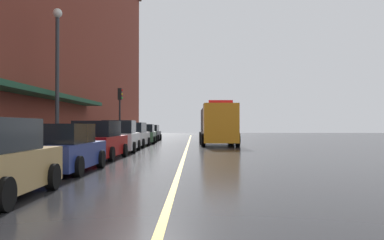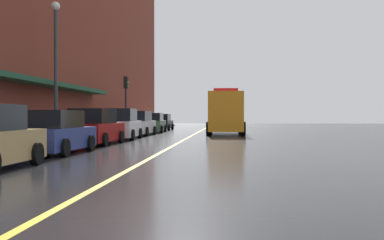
# 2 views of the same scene
# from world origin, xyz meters

# --- Properties ---
(ground_plane) EXTENTS (112.00, 112.00, 0.00)m
(ground_plane) POSITION_xyz_m (0.00, 25.00, 0.00)
(ground_plane) COLOR #232326
(sidewalk_left) EXTENTS (2.40, 70.00, 0.15)m
(sidewalk_left) POSITION_xyz_m (-6.20, 25.00, 0.07)
(sidewalk_left) COLOR #ADA8A0
(sidewalk_left) RESTS_ON ground
(lane_center_stripe) EXTENTS (0.16, 70.00, 0.01)m
(lane_center_stripe) POSITION_xyz_m (0.00, 25.00, 0.00)
(lane_center_stripe) COLOR gold
(lane_center_stripe) RESTS_ON ground
(parked_car_2) EXTENTS (2.22, 4.45, 1.62)m
(parked_car_2) POSITION_xyz_m (-3.94, 10.76, 0.77)
(parked_car_2) COLOR navy
(parked_car_2) RESTS_ON ground
(parked_car_3) EXTENTS (2.21, 4.60, 1.77)m
(parked_car_3) POSITION_xyz_m (-3.99, 16.25, 0.83)
(parked_car_3) COLOR maroon
(parked_car_3) RESTS_ON ground
(parked_car_4) EXTENTS (2.24, 4.55, 1.86)m
(parked_car_4) POSITION_xyz_m (-3.91, 21.47, 0.86)
(parked_car_4) COLOR silver
(parked_car_4) RESTS_ON ground
(parked_car_5) EXTENTS (2.06, 4.63, 1.77)m
(parked_car_5) POSITION_xyz_m (-3.90, 27.02, 0.82)
(parked_car_5) COLOR silver
(parked_car_5) RESTS_ON ground
(parked_car_6) EXTENTS (2.21, 4.86, 1.66)m
(parked_car_6) POSITION_xyz_m (-3.87, 32.91, 0.78)
(parked_car_6) COLOR #2D5133
(parked_car_6) RESTS_ON ground
(parked_car_7) EXTENTS (2.17, 4.18, 1.60)m
(parked_car_7) POSITION_xyz_m (-4.02, 39.17, 0.76)
(parked_car_7) COLOR black
(parked_car_7) RESTS_ON ground
(utility_truck) EXTENTS (2.90, 8.67, 3.38)m
(utility_truck) POSITION_xyz_m (2.39, 30.12, 1.61)
(utility_truck) COLOR orange
(utility_truck) RESTS_ON ground
(parking_meter_0) EXTENTS (0.14, 0.18, 1.33)m
(parking_meter_0) POSITION_xyz_m (-5.35, 40.08, 1.06)
(parking_meter_0) COLOR #4C4C51
(parking_meter_0) RESTS_ON sidewalk_left
(street_lamp_left) EXTENTS (0.44, 0.44, 6.94)m
(street_lamp_left) POSITION_xyz_m (-5.95, 16.31, 4.40)
(street_lamp_left) COLOR #33383D
(street_lamp_left) RESTS_ON sidewalk_left
(traffic_light_near) EXTENTS (0.38, 0.36, 4.30)m
(traffic_light_near) POSITION_xyz_m (-5.29, 29.12, 3.16)
(traffic_light_near) COLOR #232326
(traffic_light_near) RESTS_ON sidewalk_left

